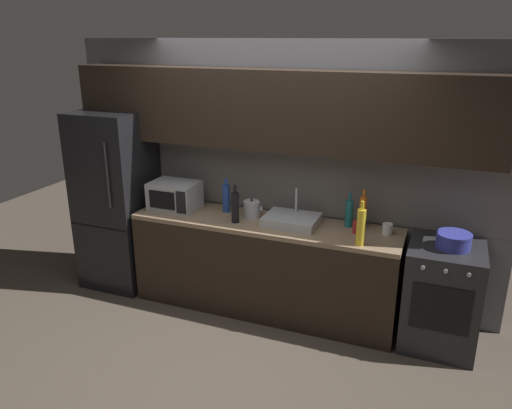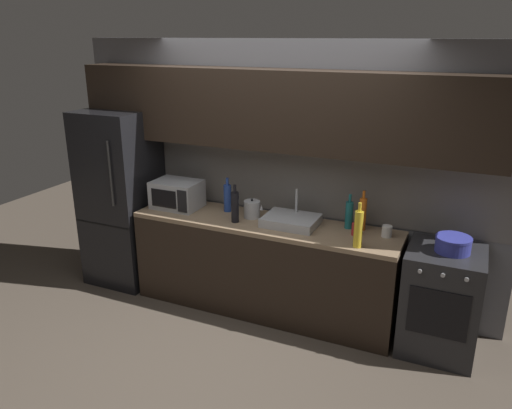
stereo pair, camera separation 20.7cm
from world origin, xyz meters
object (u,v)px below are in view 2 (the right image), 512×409
at_px(refrigerator, 122,198).
at_px(mug_red, 356,229).
at_px(oven_range, 441,301).
at_px(mug_white, 387,231).
at_px(wine_bottle_orange, 363,214).
at_px(wine_bottle_dark, 235,207).
at_px(kettle, 252,209).
at_px(wine_bottle_yellow, 358,229).
at_px(wine_bottle_teal, 349,215).
at_px(microwave, 177,194).
at_px(cooking_pot, 453,244).
at_px(wine_bottle_blue, 228,198).

distance_m(refrigerator, mug_red, 2.47).
relative_size(oven_range, mug_white, 9.19).
bearing_deg(wine_bottle_orange, refrigerator, -176.05).
height_order(refrigerator, wine_bottle_dark, refrigerator).
bearing_deg(mug_red, kettle, 178.36).
relative_size(oven_range, kettle, 4.81).
bearing_deg(oven_range, wine_bottle_yellow, -162.44).
relative_size(wine_bottle_yellow, wine_bottle_teal, 1.20).
xyz_separation_m(refrigerator, kettle, (1.48, 0.06, 0.07)).
bearing_deg(wine_bottle_teal, wine_bottle_orange, 5.11).
height_order(oven_range, microwave, microwave).
height_order(oven_range, kettle, kettle).
bearing_deg(wine_bottle_yellow, wine_bottle_dark, 174.97).
relative_size(microwave, kettle, 2.46).
bearing_deg(wine_bottle_dark, mug_red, 7.55).
distance_m(wine_bottle_orange, wine_bottle_teal, 0.12).
bearing_deg(refrigerator, cooking_pot, 0.00).
bearing_deg(microwave, mug_red, 0.38).
bearing_deg(wine_bottle_blue, wine_bottle_teal, 2.00).
relative_size(oven_range, microwave, 1.96).
bearing_deg(refrigerator, wine_bottle_teal, 3.90).
relative_size(microwave, mug_red, 4.29).
bearing_deg(oven_range, cooking_pot, 2.29).
height_order(refrigerator, cooking_pot, refrigerator).
relative_size(kettle, mug_red, 1.75).
xyz_separation_m(refrigerator, cooking_pot, (3.25, 0.00, 0.05)).
distance_m(microwave, cooking_pot, 2.57).
bearing_deg(oven_range, wine_bottle_teal, 169.09).
xyz_separation_m(refrigerator, wine_bottle_dark, (1.39, -0.11, 0.14)).
distance_m(wine_bottle_blue, wine_bottle_teal, 1.19).
height_order(wine_bottle_teal, mug_red, wine_bottle_teal).
distance_m(microwave, kettle, 0.80).
bearing_deg(microwave, cooking_pot, -0.41).
bearing_deg(wine_bottle_orange, wine_bottle_teal, -174.89).
bearing_deg(wine_bottle_teal, cooking_pot, -10.41).
bearing_deg(microwave, refrigerator, -178.45).
xyz_separation_m(microwave, wine_bottle_yellow, (1.86, -0.23, 0.02)).
relative_size(mug_white, cooking_pot, 0.35).
bearing_deg(wine_bottle_dark, refrigerator, 175.33).
relative_size(wine_bottle_teal, mug_red, 2.93).
xyz_separation_m(refrigerator, mug_red, (2.47, 0.03, 0.04)).
distance_m(microwave, mug_red, 1.79).
xyz_separation_m(microwave, cooking_pot, (2.57, -0.02, -0.07)).
distance_m(microwave, wine_bottle_yellow, 1.88).
distance_m(refrigerator, mug_white, 2.72).
xyz_separation_m(kettle, mug_white, (1.24, 0.04, -0.03)).
relative_size(wine_bottle_blue, cooking_pot, 1.21).
height_order(oven_range, mug_red, mug_red).
bearing_deg(mug_red, wine_bottle_teal, 126.30).
bearing_deg(cooking_pot, microwave, 179.59).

